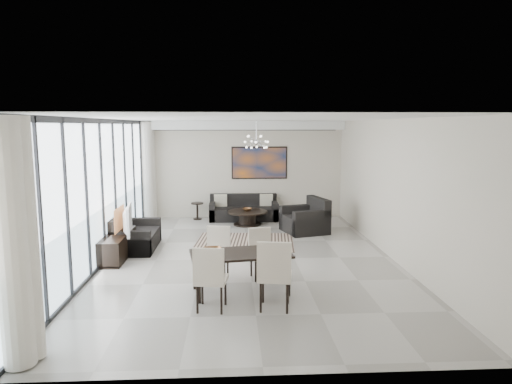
{
  "coord_description": "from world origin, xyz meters",
  "views": [
    {
      "loc": [
        -0.34,
        -9.22,
        2.76
      ],
      "look_at": [
        0.22,
        1.13,
        1.25
      ],
      "focal_mm": 32.0,
      "sensor_mm": 36.0,
      "label": 1
    }
  ],
  "objects": [
    {
      "name": "dining_chair_sw",
      "position": [
        -0.67,
        -2.69,
        0.58
      ],
      "size": [
        0.53,
        0.53,
        1.0
      ],
      "color": "beige",
      "rests_on": "floor"
    },
    {
      "name": "dining_chair_se",
      "position": [
        0.28,
        -2.71,
        0.63
      ],
      "size": [
        0.57,
        0.57,
        1.09
      ],
      "color": "beige",
      "rests_on": "floor"
    },
    {
      "name": "window_wall",
      "position": [
        -2.86,
        0.0,
        1.47
      ],
      "size": [
        0.37,
        8.95,
        2.9
      ],
      "color": "white",
      "rests_on": "floor"
    },
    {
      "name": "painting",
      "position": [
        0.5,
        4.47,
        1.65
      ],
      "size": [
        1.68,
        0.04,
        0.98
      ],
      "primitive_type": "cube",
      "color": "#BD5E1A",
      "rests_on": "room_shell"
    },
    {
      "name": "room_shell",
      "position": [
        0.46,
        0.0,
        1.45
      ],
      "size": [
        6.0,
        9.0,
        2.9
      ],
      "color": "#A8A39B",
      "rests_on": "ground"
    },
    {
      "name": "side_table",
      "position": [
        -1.36,
        4.15,
        0.33
      ],
      "size": [
        0.37,
        0.37,
        0.5
      ],
      "color": "black",
      "rests_on": "floor"
    },
    {
      "name": "chandelier",
      "position": [
        0.3,
        2.5,
        2.35
      ],
      "size": [
        0.66,
        0.66,
        0.71
      ],
      "color": "silver",
      "rests_on": "room_shell"
    },
    {
      "name": "bowl_dining",
      "position": [
        -0.67,
        -1.89,
        0.72
      ],
      "size": [
        0.38,
        0.38,
        0.08
      ],
      "primitive_type": "imported",
      "rotation": [
        0.0,
        0.0,
        0.2
      ],
      "color": "brown",
      "rests_on": "dining_table"
    },
    {
      "name": "loveseat",
      "position": [
        -2.55,
        0.96,
        0.26
      ],
      "size": [
        0.87,
        1.55,
        0.77
      ],
      "color": "black",
      "rests_on": "floor"
    },
    {
      "name": "bowl_coffee",
      "position": [
        0.09,
        3.36,
        0.43
      ],
      "size": [
        0.28,
        0.28,
        0.08
      ],
      "primitive_type": "imported",
      "rotation": [
        0.0,
        0.0,
        0.1
      ],
      "color": "brown",
      "rests_on": "coffee_table"
    },
    {
      "name": "sofa_main",
      "position": [
        0.01,
        4.07,
        0.25
      ],
      "size": [
        2.01,
        0.82,
        0.73
      ],
      "color": "black",
      "rests_on": "floor"
    },
    {
      "name": "television",
      "position": [
        -2.6,
        0.27,
        0.8
      ],
      "size": [
        0.29,
        1.03,
        0.59
      ],
      "primitive_type": "imported",
      "rotation": [
        0.0,
        0.0,
        1.73
      ],
      "color": "gray",
      "rests_on": "tv_console"
    },
    {
      "name": "soffit",
      "position": [
        0.0,
        4.3,
        2.77
      ],
      "size": [
        5.98,
        0.4,
        0.26
      ],
      "primitive_type": "cube",
      "color": "white",
      "rests_on": "room_shell"
    },
    {
      "name": "dining_table",
      "position": [
        -0.2,
        -1.91,
        0.59
      ],
      "size": [
        1.75,
        1.07,
        0.68
      ],
      "color": "black",
      "rests_on": "floor"
    },
    {
      "name": "dining_chair_ne",
      "position": [
        0.18,
        -1.15,
        0.52
      ],
      "size": [
        0.49,
        0.49,
        0.91
      ],
      "color": "beige",
      "rests_on": "floor"
    },
    {
      "name": "coffee_table",
      "position": [
        0.1,
        3.32,
        0.22
      ],
      "size": [
        1.12,
        1.12,
        0.39
      ],
      "color": "black",
      "rests_on": "floor"
    },
    {
      "name": "dining_chair_nw",
      "position": [
        -0.61,
        -1.11,
        0.54
      ],
      "size": [
        0.5,
        0.5,
        0.94
      ],
      "color": "beige",
      "rests_on": "floor"
    },
    {
      "name": "tv_console",
      "position": [
        -2.76,
        0.25,
        0.26
      ],
      "size": [
        0.46,
        1.63,
        0.51
      ],
      "primitive_type": "cube",
      "color": "black",
      "rests_on": "floor"
    },
    {
      "name": "rug",
      "position": [
        -0.04,
        1.4,
        0.01
      ],
      "size": [
        2.46,
        1.98,
        0.01
      ],
      "primitive_type": "cube",
      "rotation": [
        0.0,
        0.0,
        -0.09
      ],
      "color": "black",
      "rests_on": "floor"
    },
    {
      "name": "armchair",
      "position": [
        1.59,
        2.36,
        0.31
      ],
      "size": [
        1.26,
        1.3,
        0.89
      ],
      "color": "black",
      "rests_on": "floor"
    }
  ]
}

